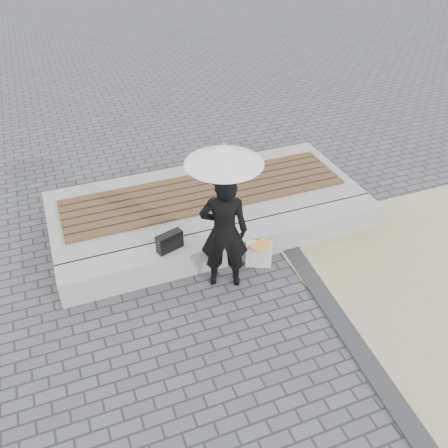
# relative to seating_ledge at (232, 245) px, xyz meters

# --- Properties ---
(ground) EXTENTS (80.00, 80.00, 0.00)m
(ground) POSITION_rel_seating_ledge_xyz_m (0.00, -1.60, -0.20)
(ground) COLOR #4A4A4F
(ground) RESTS_ON ground
(edging_band) EXTENTS (0.61, 5.20, 0.04)m
(edging_band) POSITION_rel_seating_ledge_xyz_m (0.75, -2.10, -0.18)
(edging_band) COLOR #2E2F31
(edging_band) RESTS_ON ground
(seating_ledge) EXTENTS (5.00, 0.45, 0.40)m
(seating_ledge) POSITION_rel_seating_ledge_xyz_m (0.00, 0.00, 0.00)
(seating_ledge) COLOR #A4A49E
(seating_ledge) RESTS_ON ground
(timber_platform) EXTENTS (5.00, 2.00, 0.40)m
(timber_platform) POSITION_rel_seating_ledge_xyz_m (0.00, 1.20, 0.00)
(timber_platform) COLOR #9B9B96
(timber_platform) RESTS_ON ground
(timber_decking) EXTENTS (4.60, 1.20, 0.04)m
(timber_decking) POSITION_rel_seating_ledge_xyz_m (0.00, 1.20, 0.22)
(timber_decking) COLOR brown
(timber_decking) RESTS_ON timber_platform
(woman) EXTENTS (0.75, 0.62, 1.75)m
(woman) POSITION_rel_seating_ledge_xyz_m (-0.33, -0.50, 0.67)
(woman) COLOR black
(woman) RESTS_ON ground
(parasol) EXTENTS (0.96, 0.96, 1.22)m
(parasol) POSITION_rel_seating_ledge_xyz_m (-0.33, -0.50, 1.80)
(parasol) COLOR #A7A7AB
(parasol) RESTS_ON ground
(handbag) EXTENTS (0.40, 0.24, 0.27)m
(handbag) POSITION_rel_seating_ledge_xyz_m (-0.94, -0.01, 0.33)
(handbag) COLOR black
(handbag) RESTS_ON seating_ledge
(canvas_tote) EXTENTS (0.40, 0.30, 0.39)m
(canvas_tote) POSITION_rel_seating_ledge_xyz_m (0.28, -0.34, -0.00)
(canvas_tote) COLOR silver
(canvas_tote) RESTS_ON ground
(magazine) EXTENTS (0.35, 0.30, 0.01)m
(magazine) POSITION_rel_seating_ledge_xyz_m (0.28, -0.39, 0.20)
(magazine) COLOR #F44940
(magazine) RESTS_ON canvas_tote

